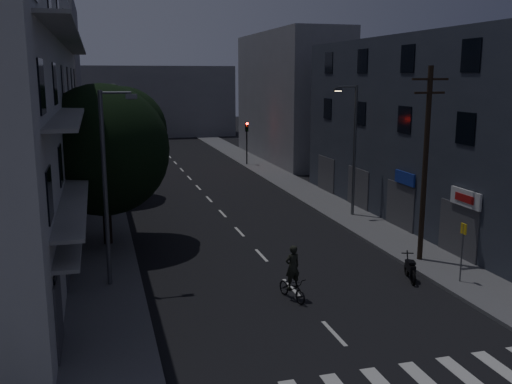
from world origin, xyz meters
TOP-DOWN VIEW (x-y plane):
  - ground at (0.00, 25.00)m, footprint 160.00×160.00m
  - sidewalk_left at (-7.50, 25.00)m, footprint 3.00×90.00m
  - sidewalk_right at (7.50, 25.00)m, footprint 3.00×90.00m
  - lane_markings at (0.00, 31.25)m, footprint 0.15×60.50m
  - building_left at (-11.98, 18.00)m, footprint 7.00×36.00m
  - building_right at (11.99, 14.00)m, footprint 6.19×28.00m
  - building_far_left at (-12.00, 48.00)m, footprint 6.00×20.00m
  - building_far_right at (12.00, 42.00)m, footprint 6.00×20.00m
  - building_far_end at (0.00, 70.00)m, footprint 24.00×8.00m
  - tree_near at (-7.16, 14.76)m, footprint 6.65×6.65m
  - tree_mid at (-7.15, 26.28)m, footprint 6.05×6.05m
  - tree_far at (-7.47, 34.18)m, footprint 5.62×5.62m
  - traffic_signal_far_right at (6.53, 38.69)m, footprint 0.28×0.37m
  - traffic_signal_far_left at (-6.59, 39.53)m, footprint 0.28×0.37m
  - street_lamp_left_near at (-7.19, 8.57)m, footprint 1.51×0.25m
  - street_lamp_right at (7.57, 17.01)m, footprint 1.51×0.25m
  - street_lamp_left_far at (-7.04, 29.34)m, footprint 1.51×0.25m
  - utility_pole at (6.97, 8.01)m, footprint 1.80×0.24m
  - bus_stop_sign at (7.00, 4.90)m, footprint 0.06×0.35m
  - motorcycle at (5.26, 5.99)m, footprint 0.77×1.78m
  - cyclist at (-0.39, 5.28)m, footprint 1.05×1.86m

SIDE VIEW (x-z plane):
  - ground at x=0.00m, z-range 0.00..0.00m
  - lane_markings at x=0.00m, z-range 0.00..0.01m
  - sidewalk_left at x=-7.50m, z-range 0.00..0.15m
  - sidewalk_right at x=7.50m, z-range 0.00..0.15m
  - motorcycle at x=5.26m, z-range -0.12..1.05m
  - cyclist at x=-0.39m, z-range -0.36..1.87m
  - bus_stop_sign at x=7.00m, z-range 0.63..3.15m
  - traffic_signal_far_right at x=6.53m, z-range 1.05..5.15m
  - traffic_signal_far_left at x=-6.59m, z-range 1.05..5.15m
  - tree_far at x=-7.47m, z-range 1.03..7.98m
  - street_lamp_left_near at x=-7.19m, z-range 0.60..8.60m
  - street_lamp_right at x=7.57m, z-range 0.60..8.60m
  - street_lamp_left_far at x=-7.04m, z-range 0.60..8.60m
  - tree_mid at x=-7.15m, z-range 1.08..8.53m
  - utility_pole at x=6.97m, z-range 0.37..9.37m
  - building_far_end at x=0.00m, z-range 0.00..10.00m
  - tree_near at x=-7.16m, z-range 1.18..9.39m
  - building_right at x=11.99m, z-range 0.00..11.00m
  - building_far_right at x=12.00m, z-range 0.00..13.00m
  - building_left at x=-11.98m, z-range -0.01..13.99m
  - building_far_left at x=-12.00m, z-range 0.00..16.00m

